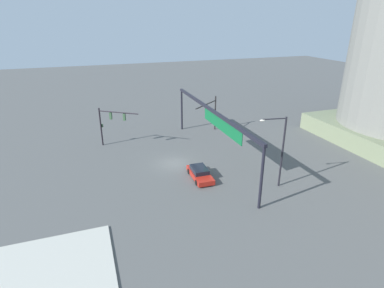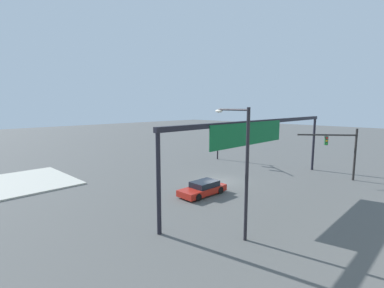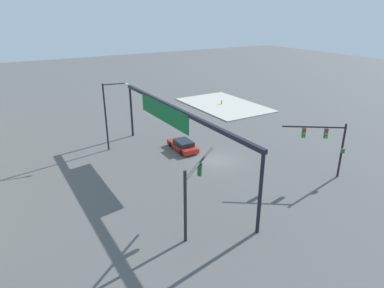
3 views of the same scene
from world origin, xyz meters
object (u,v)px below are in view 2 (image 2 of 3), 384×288
(traffic_signal_opposite_side, at_px, (341,146))
(sedan_car_approaching, at_px, (203,188))
(traffic_signal_near_corner, at_px, (221,135))
(streetlamp_curved_arm, at_px, (243,163))

(traffic_signal_opposite_side, bearing_deg, sedan_car_approaching, 24.45)
(traffic_signal_near_corner, height_order, streetlamp_curved_arm, streetlamp_curved_arm)
(traffic_signal_near_corner, bearing_deg, streetlamp_curved_arm, -13.32)
(sedan_car_approaching, bearing_deg, traffic_signal_near_corner, -145.59)
(traffic_signal_near_corner, height_order, sedan_car_approaching, traffic_signal_near_corner)
(traffic_signal_near_corner, distance_m, sedan_car_approaching, 15.88)
(traffic_signal_opposite_side, xyz_separation_m, sedan_car_approaching, (14.00, -7.15, -3.10))
(traffic_signal_near_corner, relative_size, traffic_signal_opposite_side, 0.99)
(traffic_signal_near_corner, xyz_separation_m, streetlamp_curved_arm, (17.55, 15.53, 0.76))
(traffic_signal_near_corner, bearing_deg, traffic_signal_opposite_side, 38.62)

